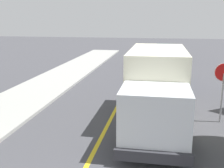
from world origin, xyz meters
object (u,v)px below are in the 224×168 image
Objects in this scene: parked_car_far at (163,52)px; stop_sign at (223,81)px; box_truck at (157,84)px; parked_car_mid at (155,59)px; parked_car_near at (161,74)px.

stop_sign reaches higher than parked_car_far.
stop_sign is at bearing 14.12° from box_truck.
parked_car_far is at bearing 97.24° from stop_sign.
stop_sign is at bearing -82.76° from parked_car_far.
stop_sign is (3.24, -13.70, 1.06)m from parked_car_mid.
box_truck is 14.45m from parked_car_mid.
stop_sign is at bearing -67.66° from parked_car_near.
parked_car_mid is (-0.41, 14.41, -0.97)m from box_truck.
parked_car_near and parked_car_mid have the same top height.
box_truck reaches higher than stop_sign.
parked_car_mid is 1.00× the size of parked_car_far.
stop_sign reaches higher than parked_car_mid.
parked_car_mid is at bearing -97.78° from parked_car_far.
stop_sign is (2.84, 0.71, 0.09)m from box_truck.
box_truck is at bearing -165.88° from stop_sign.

